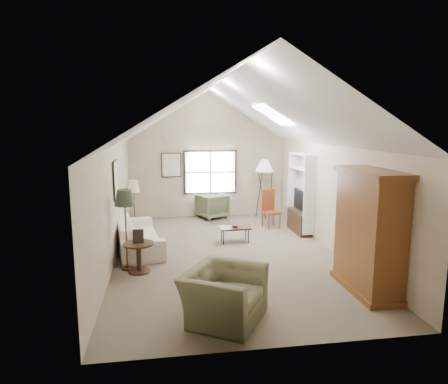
{
  "coord_description": "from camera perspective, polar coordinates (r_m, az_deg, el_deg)",
  "views": [
    {
      "loc": [
        -1.42,
        -8.8,
        2.99
      ],
      "look_at": [
        0.0,
        0.4,
        1.4
      ],
      "focal_mm": 32.0,
      "sensor_mm": 36.0,
      "label": 1
    }
  ],
  "objects": [
    {
      "name": "dark_lamp",
      "position": [
        8.45,
        -13.84,
        -5.2
      ],
      "size": [
        0.47,
        0.47,
        1.72
      ],
      "primitive_type": null,
      "rotation": [
        0.0,
        0.0,
        0.16
      ],
      "color": "black",
      "rests_on": "ground"
    },
    {
      "name": "tan_lamp",
      "position": [
        11.0,
        -12.67,
        -2.19
      ],
      "size": [
        0.35,
        0.35,
        1.54
      ],
      "primitive_type": null,
      "rotation": [
        0.0,
        0.0,
        0.16
      ],
      "color": "tan",
      "rests_on": "ground"
    },
    {
      "name": "tv_panel",
      "position": [
        11.24,
        10.82,
        -1.09
      ],
      "size": [
        0.05,
        0.9,
        0.55
      ],
      "primitive_type": "cube",
      "color": "black",
      "rests_on": "media_console"
    },
    {
      "name": "armchair_near",
      "position": [
        6.33,
        -0.0,
        -14.46
      ],
      "size": [
        1.55,
        1.6,
        0.8
      ],
      "primitive_type": "imported",
      "rotation": [
        0.0,
        0.0,
        1.02
      ],
      "color": "#5C5E42",
      "rests_on": "ground"
    },
    {
      "name": "side_chair",
      "position": [
        11.66,
        6.77,
        -2.44
      ],
      "size": [
        0.53,
        0.53,
        1.11
      ],
      "primitive_type": "cube",
      "rotation": [
        0.0,
        0.0,
        0.26
      ],
      "color": "brown",
      "rests_on": "ground"
    },
    {
      "name": "window",
      "position": [
        12.94,
        -1.97,
        2.85
      ],
      "size": [
        1.72,
        0.08,
        1.42
      ],
      "primitive_type": "cube",
      "color": "black",
      "rests_on": "room_shell"
    },
    {
      "name": "wall_art",
      "position": [
        10.82,
        -11.17,
        2.81
      ],
      "size": [
        1.97,
        3.71,
        0.88
      ],
      "color": "black",
      "rests_on": "room_shell"
    },
    {
      "name": "armchair_far",
      "position": [
        12.86,
        -1.73,
        -1.97
      ],
      "size": [
        1.12,
        1.13,
        0.78
      ],
      "primitive_type": "imported",
      "rotation": [
        0.0,
        0.0,
        3.56
      ],
      "color": "#5B6345",
      "rests_on": "ground"
    },
    {
      "name": "media_console",
      "position": [
        11.37,
        10.72,
        -4.16
      ],
      "size": [
        0.34,
        1.18,
        0.6
      ],
      "primitive_type": "cube",
      "color": "#382316",
      "rests_on": "ground"
    },
    {
      "name": "sofa",
      "position": [
        9.92,
        -12.15,
        -5.91
      ],
      "size": [
        1.34,
        2.58,
        0.72
      ],
      "primitive_type": "imported",
      "rotation": [
        0.0,
        0.0,
        1.73
      ],
      "color": "white",
      "rests_on": "ground"
    },
    {
      "name": "skylight",
      "position": [
        10.07,
        7.02,
        10.93
      ],
      "size": [
        0.8,
        1.2,
        0.52
      ],
      "primitive_type": null,
      "color": "white",
      "rests_on": "room_shell"
    },
    {
      "name": "tripod_lamp",
      "position": [
        12.79,
        5.75,
        0.51
      ],
      "size": [
        0.7,
        0.7,
        1.92
      ],
      "primitive_type": null,
      "rotation": [
        0.0,
        0.0,
        -0.3
      ],
      "color": "white",
      "rests_on": "ground"
    },
    {
      "name": "room_shell",
      "position": [
        8.91,
        0.4,
        11.1
      ],
      "size": [
        5.01,
        8.01,
        4.0
      ],
      "color": "brown",
      "rests_on": "ground"
    },
    {
      "name": "side_table",
      "position": [
        8.4,
        -12.06,
        -9.14
      ],
      "size": [
        0.71,
        0.71,
        0.62
      ],
      "primitive_type": "cylinder",
      "rotation": [
        0.0,
        0.0,
        0.16
      ],
      "color": "#311B14",
      "rests_on": "ground"
    },
    {
      "name": "coffee_table",
      "position": [
        10.24,
        1.57,
        -6.12
      ],
      "size": [
        0.79,
        0.45,
        0.4
      ],
      "primitive_type": "cube",
      "rotation": [
        0.0,
        0.0,
        0.03
      ],
      "color": "#3B2818",
      "rests_on": "ground"
    },
    {
      "name": "tv_alcove",
      "position": [
        11.21,
        10.95,
        0.07
      ],
      "size": [
        0.32,
        1.3,
        2.1
      ],
      "primitive_type": "cube",
      "color": "white",
      "rests_on": "ground"
    },
    {
      "name": "armoire",
      "position": [
        7.58,
        20.01,
        -5.33
      ],
      "size": [
        0.6,
        1.5,
        2.2
      ],
      "primitive_type": "cube",
      "color": "brown",
      "rests_on": "ground"
    },
    {
      "name": "bowl",
      "position": [
        10.18,
        1.58,
        -4.92
      ],
      "size": [
        0.19,
        0.19,
        0.05
      ],
      "primitive_type": "imported",
      "rotation": [
        0.0,
        0.0,
        0.03
      ],
      "color": "#332214",
      "rests_on": "coffee_table"
    }
  ]
}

